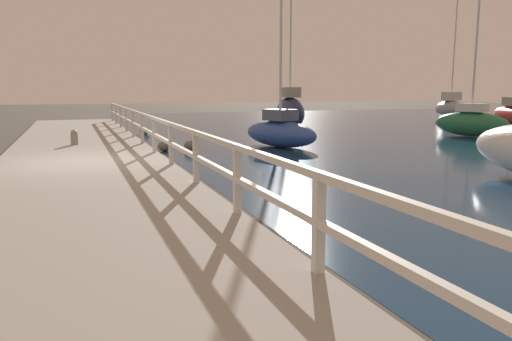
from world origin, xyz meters
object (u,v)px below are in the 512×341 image
object	(u,v)px
sailboat_blue	(280,131)
sailboat_gray	(451,108)
sailboat_red	(512,114)
sailboat_navy	(290,111)
sailboat_green	(471,122)
mooring_bollard	(74,137)

from	to	relation	value
sailboat_blue	sailboat_gray	bearing A→B (deg)	15.28
sailboat_blue	sailboat_red	xyz separation A→B (m)	(17.00, 5.89, 0.07)
sailboat_navy	sailboat_green	bearing A→B (deg)	-40.17
sailboat_blue	sailboat_green	distance (m)	9.22
sailboat_blue	sailboat_navy	distance (m)	8.80
sailboat_red	sailboat_green	bearing A→B (deg)	-122.08
sailboat_gray	sailboat_green	distance (m)	14.27
mooring_bollard	sailboat_green	bearing A→B (deg)	-0.19
sailboat_gray	sailboat_green	world-z (taller)	sailboat_gray
mooring_bollard	sailboat_blue	size ratio (longest dim) A/B	0.08
sailboat_green	sailboat_navy	distance (m)	8.85
sailboat_green	mooring_bollard	bearing A→B (deg)	166.08
sailboat_red	sailboat_blue	bearing A→B (deg)	-136.07
sailboat_gray	mooring_bollard	bearing A→B (deg)	-139.96
sailboat_red	sailboat_navy	xyz separation A→B (m)	(-13.11, 2.00, 0.28)
sailboat_gray	sailboat_red	world-z (taller)	sailboat_gray
sailboat_blue	sailboat_red	size ratio (longest dim) A/B	1.05
sailboat_green	sailboat_gray	bearing A→B (deg)	38.16
mooring_bollard	sailboat_navy	world-z (taller)	sailboat_navy
sailboat_green	sailboat_red	bearing A→B (deg)	19.36
sailboat_blue	sailboat_gray	world-z (taller)	sailboat_gray
sailboat_red	sailboat_green	world-z (taller)	sailboat_green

